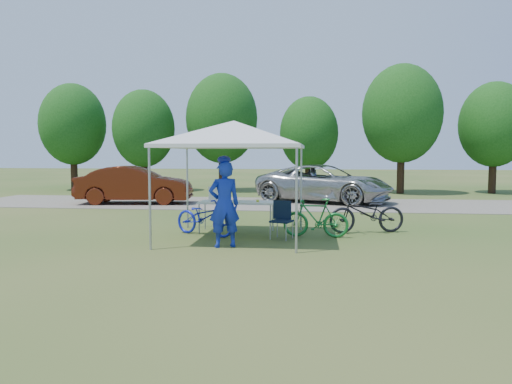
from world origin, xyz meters
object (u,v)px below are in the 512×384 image
(bike_dark, at_px, (367,213))
(sedan, at_px, (135,185))
(cooler, at_px, (220,194))
(folding_chair, at_px, (282,216))
(minivan, at_px, (324,183))
(bike_blue, at_px, (205,217))
(cyclist, at_px, (224,204))
(bike_green, at_px, (316,218))
(folding_table, at_px, (237,203))

(bike_dark, bearing_deg, sedan, -142.38)
(cooler, height_order, sedan, sedan)
(folding_chair, height_order, cooler, cooler)
(cooler, relative_size, minivan, 0.10)
(cooler, bearing_deg, bike_blue, -112.53)
(bike_dark, xyz_separation_m, minivan, (-0.93, 7.58, 0.26))
(cyclist, bearing_deg, bike_green, -165.86)
(cyclist, xyz_separation_m, sedan, (-5.11, 8.40, -0.16))
(minivan, xyz_separation_m, sedan, (-7.37, -1.44, -0.02))
(folding_table, relative_size, minivan, 0.35)
(folding_table, height_order, minivan, minivan)
(cyclist, bearing_deg, minivan, -126.39)
(cooler, xyz_separation_m, bike_green, (2.41, -0.55, -0.50))
(sedan, bearing_deg, folding_chair, -146.36)
(bike_blue, relative_size, bike_green, 1.12)
(folding_chair, xyz_separation_m, sedan, (-6.25, 7.17, 0.23))
(folding_chair, xyz_separation_m, cooler, (-1.63, 0.80, 0.45))
(bike_blue, relative_size, minivan, 0.32)
(cooler, bearing_deg, cyclist, -76.26)
(cyclist, height_order, bike_green, cyclist)
(cyclist, relative_size, bike_blue, 1.06)
(cyclist, distance_m, sedan, 9.83)
(folding_chair, height_order, bike_blue, bike_blue)
(sedan, bearing_deg, cyclist, -156.10)
(folding_table, distance_m, cooler, 0.49)
(bike_blue, xyz_separation_m, minivan, (3.00, 8.42, 0.32))
(cooler, bearing_deg, bike_dark, 3.56)
(folding_chair, height_order, bike_dark, bike_dark)
(cyclist, height_order, minivan, cyclist)
(cyclist, relative_size, minivan, 0.34)
(bike_blue, xyz_separation_m, bike_green, (2.67, 0.06, 0.01))
(folding_table, relative_size, sedan, 0.43)
(bike_blue, relative_size, bike_dark, 0.89)
(bike_green, xyz_separation_m, minivan, (0.34, 8.36, 0.31))
(bike_green, bearing_deg, cooler, -98.12)
(bike_green, height_order, bike_dark, bike_dark)
(folding_table, bearing_deg, minivan, 73.48)
(cyclist, height_order, bike_blue, cyclist)
(bike_green, relative_size, sedan, 0.35)
(folding_chair, distance_m, sedan, 9.51)
(cooler, relative_size, bike_green, 0.34)
(cooler, xyz_separation_m, bike_dark, (3.68, 0.23, -0.45))
(folding_chair, bearing_deg, bike_green, 37.55)
(folding_table, xyz_separation_m, cyclist, (0.06, -2.03, 0.18))
(bike_blue, height_order, bike_green, bike_green)
(bike_blue, distance_m, bike_dark, 4.03)
(cyclist, bearing_deg, bike_blue, -85.67)
(minivan, relative_size, sedan, 1.23)
(cyclist, distance_m, bike_dark, 3.93)
(cooler, distance_m, cyclist, 2.09)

